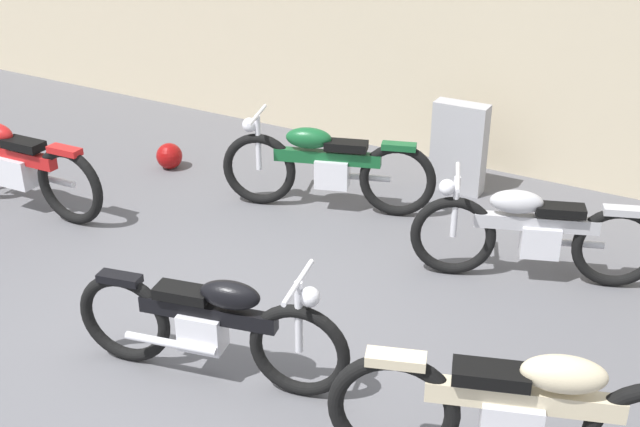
{
  "coord_description": "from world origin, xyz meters",
  "views": [
    {
      "loc": [
        3.02,
        -3.6,
        3.35
      ],
      "look_at": [
        0.14,
        1.34,
        0.55
      ],
      "focal_mm": 44.65,
      "sensor_mm": 36.0,
      "label": 1
    }
  ],
  "objects": [
    {
      "name": "building_wall",
      "position": [
        0.0,
        4.33,
        1.72
      ],
      "size": [
        18.0,
        0.3,
        3.44
      ],
      "primitive_type": "cube",
      "color": "beige",
      "rests_on": "ground_plane"
    },
    {
      "name": "motorcycle_silver",
      "position": [
        1.65,
        2.11,
        0.43
      ],
      "size": [
        1.87,
        0.89,
        0.89
      ],
      "rotation": [
        0.0,
        0.0,
        3.51
      ],
      "color": "black",
      "rests_on": "ground_plane"
    },
    {
      "name": "ground_plane",
      "position": [
        0.0,
        0.0,
        0.0
      ],
      "size": [
        40.0,
        40.0,
        0.0
      ],
      "primitive_type": "plane",
      "color": "#56565B"
    },
    {
      "name": "motorcycle_red",
      "position": [
        -3.02,
        0.95,
        0.46
      ],
      "size": [
        2.14,
        0.6,
        0.96
      ],
      "rotation": [
        0.0,
        0.0,
        3.2
      ],
      "color": "black",
      "rests_on": "ground_plane"
    },
    {
      "name": "helmet",
      "position": [
        -2.4,
        2.46,
        0.14
      ],
      "size": [
        0.28,
        0.28,
        0.28
      ],
      "primitive_type": "sphere",
      "color": "maroon",
      "rests_on": "ground_plane"
    },
    {
      "name": "motorcycle_cream",
      "position": [
        2.26,
        -0.09,
        0.47
      ],
      "size": [
        2.06,
        0.94,
        0.97
      ],
      "rotation": [
        0.0,
        0.0,
        0.35
      ],
      "color": "black",
      "rests_on": "ground_plane"
    },
    {
      "name": "stone_marker",
      "position": [
        0.49,
        3.48,
        0.46
      ],
      "size": [
        0.54,
        0.21,
        0.92
      ],
      "primitive_type": "cube",
      "rotation": [
        0.0,
        0.0,
        0.02
      ],
      "color": "#9E9EA3",
      "rests_on": "ground_plane"
    },
    {
      "name": "motorcycle_black",
      "position": [
        0.21,
        -0.21,
        0.42
      ],
      "size": [
        1.89,
        0.67,
        0.86
      ],
      "rotation": [
        0.0,
        0.0,
        0.23
      ],
      "color": "black",
      "rests_on": "ground_plane"
    },
    {
      "name": "motorcycle_green",
      "position": [
        -0.44,
        2.43,
        0.45
      ],
      "size": [
        1.98,
        0.87,
        0.92
      ],
      "rotation": [
        0.0,
        0.0,
        3.47
      ],
      "color": "black",
      "rests_on": "ground_plane"
    }
  ]
}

